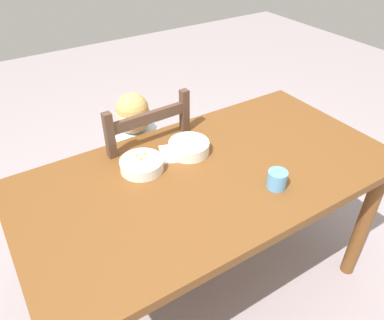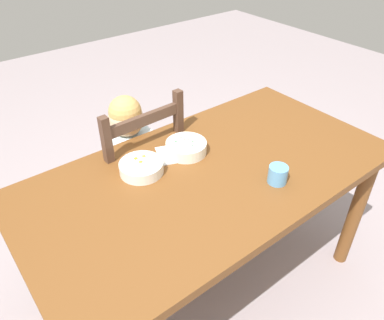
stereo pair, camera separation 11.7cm
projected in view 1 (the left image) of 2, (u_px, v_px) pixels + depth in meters
The scene contains 9 objects.
ground_plane at pixel (206, 284), 2.01m from camera, with size 8.00×8.00×0.00m, color gray.
dining_table at pixel (209, 190), 1.62m from camera, with size 1.58×0.83×0.77m.
dining_chair at pixel (142, 179), 2.00m from camera, with size 0.43×0.43×0.98m.
child_figure at pixel (139, 154), 1.90m from camera, with size 0.32×0.31×0.95m.
bowl_of_peas at pixel (189, 147), 1.65m from camera, with size 0.18×0.18×0.06m.
bowl_of_carrots at pixel (142, 164), 1.55m from camera, with size 0.18×0.18×0.05m.
spoon at pixel (161, 164), 1.59m from camera, with size 0.14×0.06×0.01m.
drinking_cup at pixel (277, 179), 1.46m from camera, with size 0.08×0.08×0.07m, color #5DA1D9.
paper_napkin at pixel (179, 153), 1.67m from camera, with size 0.16×0.14×0.00m, color white.
Camera 1 is at (-0.73, -1.00, 1.72)m, focal length 35.07 mm.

